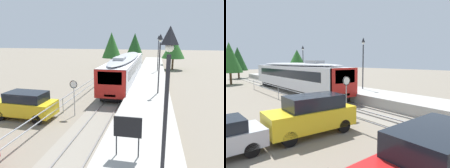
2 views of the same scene
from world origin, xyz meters
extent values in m
plane|color=slate|center=(-3.00, 22.00, 0.00)|extent=(160.00, 160.00, 0.00)
cube|color=gray|center=(0.00, 22.00, 0.03)|extent=(3.20, 60.00, 0.06)
cube|color=slate|center=(-0.72, 22.00, 0.10)|extent=(0.08, 60.00, 0.08)
cube|color=slate|center=(0.72, 22.00, 0.10)|extent=(0.08, 60.00, 0.08)
cube|color=silver|center=(0.00, 24.34, 1.96)|extent=(2.80, 19.92, 2.55)
cube|color=red|center=(0.00, 14.48, 1.96)|extent=(2.80, 0.24, 2.55)
cube|color=black|center=(0.00, 14.40, 2.53)|extent=(2.13, 0.08, 1.12)
cube|color=black|center=(0.00, 24.34, 2.37)|extent=(2.82, 16.73, 0.92)
ellipsoid|color=#9EA0A5|center=(0.00, 24.34, 3.42)|extent=(2.69, 19.12, 0.44)
cube|color=#9EA0A5|center=(0.00, 19.36, 3.70)|extent=(1.10, 2.20, 0.36)
cube|color=#EAE5C6|center=(0.00, 14.41, 0.97)|extent=(1.00, 0.10, 0.20)
cube|color=black|center=(0.00, 16.78, 0.42)|extent=(2.24, 3.20, 0.55)
cube|color=black|center=(0.00, 31.89, 0.42)|extent=(2.24, 3.20, 0.55)
cube|color=#A8A59E|center=(3.25, 22.00, 0.45)|extent=(3.90, 60.00, 0.90)
cylinder|color=#232328|center=(4.13, 3.19, 3.20)|extent=(0.12, 0.12, 4.60)
pyramid|color=#232328|center=(4.13, 3.19, 6.00)|extent=(0.34, 0.34, 0.50)
sphere|color=silver|center=(4.13, 3.19, 5.68)|extent=(0.24, 0.24, 0.24)
cylinder|color=#232328|center=(4.13, 16.44, 3.20)|extent=(0.12, 0.12, 4.60)
pyramid|color=#232328|center=(4.13, 16.44, 6.00)|extent=(0.34, 0.34, 0.50)
sphere|color=silver|center=(4.13, 16.44, 5.68)|extent=(0.24, 0.24, 0.24)
cylinder|color=#232328|center=(4.13, 29.70, 3.20)|extent=(0.12, 0.12, 4.60)
pyramid|color=#232328|center=(4.13, 29.70, 6.00)|extent=(0.34, 0.34, 0.50)
sphere|color=silver|center=(4.13, 29.70, 5.68)|extent=(0.24, 0.24, 0.24)
cylinder|color=#232328|center=(2.27, 5.48, 1.35)|extent=(0.06, 0.06, 0.90)
cylinder|color=#232328|center=(3.23, 5.48, 1.35)|extent=(0.06, 0.06, 0.90)
cube|color=black|center=(2.75, 5.48, 2.25)|extent=(1.20, 0.08, 0.90)
cylinder|color=#9EA0A5|center=(-2.17, 11.66, 1.10)|extent=(0.07, 0.07, 2.20)
cylinder|color=white|center=(-2.17, 11.64, 2.50)|extent=(0.60, 0.03, 0.60)
torus|color=black|center=(-2.17, 11.63, 2.50)|extent=(0.61, 0.05, 0.61)
cube|color=#9EA0A5|center=(-3.30, 12.00, 1.20)|extent=(0.05, 36.00, 0.05)
cube|color=#9EA0A5|center=(-3.30, 12.00, 0.69)|extent=(0.05, 36.00, 0.05)
cylinder|color=#9EA0A5|center=(-3.30, 12.00, 0.62)|extent=(0.06, 0.06, 1.25)
cylinder|color=#9EA0A5|center=(-3.30, 21.00, 0.62)|extent=(0.06, 0.06, 1.25)
cylinder|color=#9EA0A5|center=(-3.30, 30.00, 0.62)|extent=(0.06, 0.06, 1.25)
cube|color=gold|center=(-5.60, 10.43, 0.86)|extent=(4.66, 2.04, 1.00)
cube|color=black|center=(-5.40, 10.43, 1.70)|extent=(2.95, 1.76, 0.68)
cylinder|color=black|center=(-7.14, 9.65, 0.36)|extent=(0.73, 0.26, 0.72)
cylinder|color=black|center=(-7.09, 11.31, 0.36)|extent=(0.73, 0.26, 0.72)
cylinder|color=black|center=(-4.11, 9.56, 0.36)|extent=(0.73, 0.26, 0.72)
cylinder|color=black|center=(-4.06, 11.22, 0.36)|extent=(0.73, 0.26, 0.72)
cylinder|color=brown|center=(-4.81, 37.95, 0.98)|extent=(0.36, 0.36, 1.96)
cone|color=#286023|center=(-4.81, 37.95, 4.43)|extent=(3.83, 3.83, 4.94)
cylinder|color=brown|center=(6.94, 37.58, 1.07)|extent=(0.36, 0.36, 2.15)
cone|color=#286023|center=(6.94, 37.58, 4.12)|extent=(4.19, 4.19, 3.94)
cylinder|color=brown|center=(-1.38, 49.39, 0.91)|extent=(0.36, 0.36, 1.82)
cone|color=#1E4C1E|center=(-1.38, 49.39, 4.38)|extent=(3.93, 3.93, 5.13)
camera|label=1|loc=(3.77, -2.61, 5.95)|focal=33.24mm
camera|label=2|loc=(-10.59, 1.66, 3.78)|focal=31.68mm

